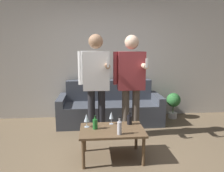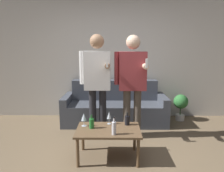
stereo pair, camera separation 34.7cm
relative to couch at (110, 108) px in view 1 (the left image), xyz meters
name	(u,v)px [view 1 (the left image)]	position (x,y,z in m)	size (l,w,h in m)	color
ground_plane	(120,170)	(-0.02, -1.82, -0.30)	(16.00, 16.00, 0.00)	#756047
wall_back	(107,56)	(-0.02, 0.44, 1.05)	(8.00, 0.06, 2.70)	silver
couch	(110,108)	(0.00, 0.00, 0.00)	(2.10, 0.80, 0.85)	#474C56
coffee_table	(112,133)	(-0.10, -1.51, 0.08)	(0.89, 0.58, 0.43)	brown
bottle_orange	(95,124)	(-0.33, -1.47, 0.21)	(0.07, 0.07, 0.19)	#23752D
bottle_green	(119,128)	(-0.02, -1.69, 0.22)	(0.06, 0.06, 0.24)	silver
bottle_dark	(129,119)	(0.18, -1.34, 0.20)	(0.07, 0.07, 0.19)	black
wine_glass_near	(87,118)	(-0.45, -1.39, 0.26)	(0.08, 0.08, 0.19)	silver
wine_glass_far	(111,116)	(-0.09, -1.30, 0.26)	(0.06, 0.06, 0.19)	silver
person_standing_left	(96,78)	(-0.30, -0.80, 0.74)	(0.51, 0.45, 1.77)	#232328
person_standing_right	(131,79)	(0.29, -0.80, 0.73)	(0.53, 0.45, 1.76)	brown
potted_plant	(173,102)	(1.41, 0.11, 0.06)	(0.30, 0.30, 0.56)	silver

